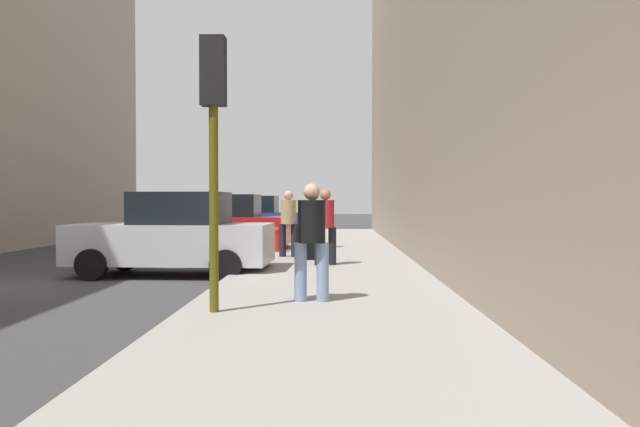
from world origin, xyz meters
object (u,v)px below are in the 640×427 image
object	(u,v)px
parked_red_hatchback	(222,225)
pedestrian_in_red_jacket	(325,223)
parked_blue_sedan	(250,219)
pedestrian_in_tan_coat	(289,220)
pedestrian_in_jeans	(312,236)
parked_silver_sedan	(174,236)
traffic_light	(214,113)
pedestrian_with_beanie	(315,216)
rolling_suitcase	(310,245)
fire_hydrant	(277,240)

from	to	relation	value
parked_red_hatchback	pedestrian_in_red_jacket	xyz separation A→B (m)	(3.24, -4.95, 0.26)
parked_blue_sedan	pedestrian_in_tan_coat	xyz separation A→B (m)	(2.25, -9.20, 0.26)
parked_red_hatchback	pedestrian_in_jeans	size ratio (longest dim) A/B	2.49
parked_silver_sedan	parked_blue_sedan	bearing A→B (deg)	90.00
parked_blue_sedan	traffic_light	distance (m)	17.36
parked_silver_sedan	pedestrian_with_beanie	world-z (taller)	pedestrian_with_beanie
traffic_light	pedestrian_in_red_jacket	world-z (taller)	traffic_light
traffic_light	pedestrian_in_tan_coat	world-z (taller)	traffic_light
traffic_light	pedestrian_in_tan_coat	distance (m)	8.13
parked_blue_sedan	pedestrian_in_jeans	xyz separation A→B (m)	(3.10, -16.28, 0.26)
parked_silver_sedan	pedestrian_in_tan_coat	xyz separation A→B (m)	(2.25, 2.83, 0.26)
rolling_suitcase	traffic_light	bearing A→B (deg)	-97.70
pedestrian_in_red_jacket	pedestrian_with_beanie	distance (m)	4.91
fire_hydrant	rolling_suitcase	size ratio (longest dim) A/B	0.68
parked_blue_sedan	traffic_light	bearing A→B (deg)	-83.83
parked_blue_sedan	pedestrian_in_red_jacket	bearing A→B (deg)	-73.92
pedestrian_with_beanie	pedestrian_in_tan_coat	bearing A→B (deg)	-101.54
pedestrian_in_red_jacket	rolling_suitcase	xyz separation A→B (m)	(-0.39, 1.40, -0.61)
pedestrian_in_tan_coat	rolling_suitcase	xyz separation A→B (m)	(0.59, -0.63, -0.61)
pedestrian_in_tan_coat	pedestrian_with_beanie	distance (m)	2.93
parked_blue_sedan	pedestrian_with_beanie	size ratio (longest dim) A/B	2.40
traffic_light	rolling_suitcase	distance (m)	7.73
pedestrian_in_jeans	pedestrian_with_beanie	bearing A→B (deg)	91.51
pedestrian_in_red_jacket	pedestrian_with_beanie	size ratio (longest dim) A/B	0.96
traffic_light	pedestrian_in_jeans	world-z (taller)	traffic_light
parked_red_hatchback	fire_hydrant	world-z (taller)	parked_red_hatchback
pedestrian_in_jeans	rolling_suitcase	xyz separation A→B (m)	(-0.26, 6.45, -0.61)
pedestrian_in_tan_coat	pedestrian_in_red_jacket	xyz separation A→B (m)	(0.98, -2.02, 0.00)
parked_blue_sedan	pedestrian_in_jeans	distance (m)	16.57
traffic_light	pedestrian_with_beanie	world-z (taller)	traffic_light
parked_silver_sedan	parked_red_hatchback	bearing A→B (deg)	90.00
pedestrian_in_tan_coat	rolling_suitcase	size ratio (longest dim) A/B	1.64
pedestrian_in_red_jacket	pedestrian_with_beanie	xyz separation A→B (m)	(-0.39, 4.90, 0.03)
pedestrian_in_red_jacket	rolling_suitcase	size ratio (longest dim) A/B	1.64
parked_silver_sedan	pedestrian_in_tan_coat	bearing A→B (deg)	51.47
fire_hydrant	pedestrian_in_jeans	bearing A→B (deg)	-81.39
fire_hydrant	pedestrian_in_tan_coat	size ratio (longest dim) A/B	0.41
pedestrian_with_beanie	rolling_suitcase	bearing A→B (deg)	-89.97
parked_blue_sedan	pedestrian_in_red_jacket	size ratio (longest dim) A/B	2.49
parked_blue_sedan	pedestrian_in_tan_coat	world-z (taller)	pedestrian_in_tan_coat
parked_blue_sedan	pedestrian_with_beanie	distance (m)	6.94
parked_blue_sedan	pedestrian_in_jeans	bearing A→B (deg)	-79.20
parked_silver_sedan	traffic_light	world-z (taller)	traffic_light
parked_silver_sedan	pedestrian_in_tan_coat	distance (m)	3.63
pedestrian_with_beanie	rolling_suitcase	xyz separation A→B (m)	(0.00, -3.50, -0.65)
pedestrian_in_tan_coat	pedestrian_in_jeans	bearing A→B (deg)	-83.15
parked_blue_sedan	pedestrian_with_beanie	xyz separation A→B (m)	(2.84, -6.33, 0.29)
parked_silver_sedan	pedestrian_with_beanie	xyz separation A→B (m)	(2.84, 5.71, 0.29)
parked_red_hatchback	pedestrian_in_jeans	xyz separation A→B (m)	(3.10, -10.00, 0.26)
fire_hydrant	parked_silver_sedan	bearing A→B (deg)	-112.54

